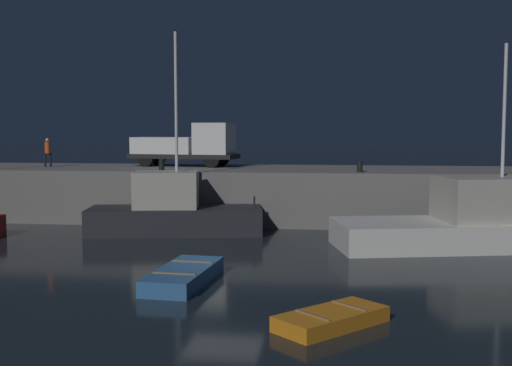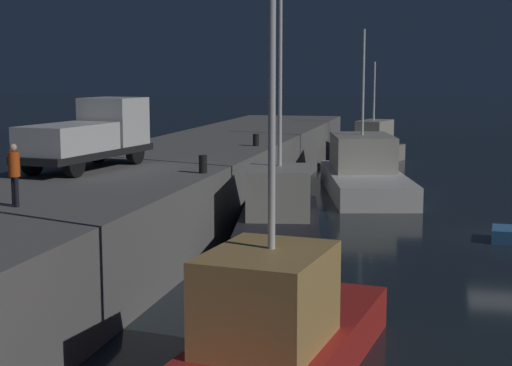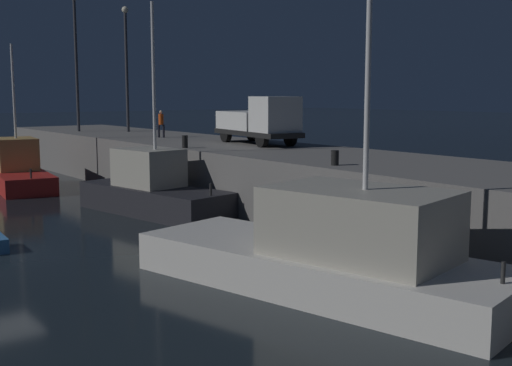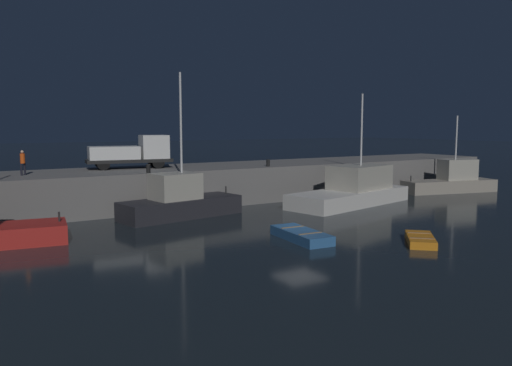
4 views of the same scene
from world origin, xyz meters
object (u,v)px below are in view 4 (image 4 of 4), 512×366
object	(u,v)px
rowboat_white_mid	(301,235)
utility_truck	(133,152)
fishing_boat_orange	(180,201)
fishing_trawler_red	(353,190)
dockworker	(23,161)
dinghy_orange_near	(420,240)
bollard_central	(268,163)
fishing_boat_blue	(452,181)
bollard_west	(148,169)

from	to	relation	value
rowboat_white_mid	utility_truck	distance (m)	16.64
rowboat_white_mid	fishing_boat_orange	bearing A→B (deg)	106.82
fishing_trawler_red	dockworker	size ratio (longest dim) A/B	7.08
fishing_trawler_red	dinghy_orange_near	size ratio (longest dim) A/B	3.80
fishing_boat_orange	dockworker	xyz separation A→B (m)	(-8.45, 5.12, 2.59)
utility_truck	bollard_central	world-z (taller)	utility_truck
dinghy_orange_near	fishing_boat_orange	bearing A→B (deg)	119.62
fishing_boat_blue	utility_truck	xyz separation A→B (m)	(-26.13, 7.65, 2.89)
fishing_boat_orange	utility_truck	size ratio (longest dim) A/B	1.45
fishing_boat_orange	bollard_west	size ratio (longest dim) A/B	15.18
fishing_trawler_red	fishing_boat_blue	size ratio (longest dim) A/B	1.28
fishing_trawler_red	bollard_central	bearing A→B (deg)	135.84
fishing_trawler_red	utility_truck	world-z (taller)	fishing_trawler_red
dockworker	fishing_boat_orange	bearing A→B (deg)	-31.21
fishing_boat_blue	fishing_boat_orange	xyz separation A→B (m)	(-25.31, 1.08, 0.02)
fishing_trawler_red	fishing_boat_orange	world-z (taller)	fishing_boat_orange
dinghy_orange_near	rowboat_white_mid	distance (m)	5.93
fishing_boat_orange	fishing_boat_blue	bearing A→B (deg)	-2.44
utility_truck	dockworker	size ratio (longest dim) A/B	3.96
rowboat_white_mid	utility_truck	xyz separation A→B (m)	(-3.61, 15.83, 3.64)
fishing_trawler_red	dockworker	xyz separation A→B (m)	(-21.65, 6.82, 2.54)
dockworker	utility_truck	bearing A→B (deg)	10.80
bollard_central	utility_truck	bearing A→B (deg)	158.13
rowboat_white_mid	bollard_central	xyz separation A→B (m)	(5.75, 12.07, 2.73)
fishing_boat_orange	utility_truck	world-z (taller)	fishing_boat_orange
fishing_trawler_red	bollard_west	xyz separation A→B (m)	(-14.38, 4.08, 1.93)
fishing_boat_blue	fishing_trawler_red	bearing A→B (deg)	-177.05
dinghy_orange_near	dockworker	bearing A→B (deg)	131.16
bollard_west	fishing_boat_blue	bearing A→B (deg)	-7.43
utility_truck	bollard_central	xyz separation A→B (m)	(9.37, -3.76, -0.91)
rowboat_white_mid	dockworker	bearing A→B (deg)	128.04
fishing_boat_blue	fishing_boat_orange	distance (m)	25.33
dinghy_orange_near	dockworker	size ratio (longest dim) A/B	1.86
dinghy_orange_near	utility_truck	xyz separation A→B (m)	(-8.21, 19.57, 3.70)
utility_truck	dockworker	bearing A→B (deg)	-169.20
fishing_trawler_red	fishing_boat_orange	size ratio (longest dim) A/B	1.23
dinghy_orange_near	bollard_west	world-z (taller)	bollard_west
fishing_boat_orange	rowboat_white_mid	distance (m)	9.70
fishing_boat_orange	bollard_west	bearing A→B (deg)	116.45
fishing_trawler_red	rowboat_white_mid	bearing A→B (deg)	-144.03
dockworker	fishing_boat_blue	bearing A→B (deg)	-10.40
utility_truck	dockworker	world-z (taller)	utility_truck
fishing_boat_blue	fishing_boat_orange	size ratio (longest dim) A/B	0.96
dockworker	bollard_central	bearing A→B (deg)	-7.72
rowboat_white_mid	dockworker	size ratio (longest dim) A/B	2.55
fishing_boat_orange	bollard_central	xyz separation A→B (m)	(8.55, 2.81, 1.96)
fishing_boat_blue	bollard_west	xyz separation A→B (m)	(-26.49, 3.46, 2.01)
fishing_trawler_red	rowboat_white_mid	world-z (taller)	fishing_trawler_red
fishing_boat_blue	dinghy_orange_near	xyz separation A→B (m)	(-17.92, -11.92, -0.81)
bollard_central	fishing_boat_blue	bearing A→B (deg)	-13.08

